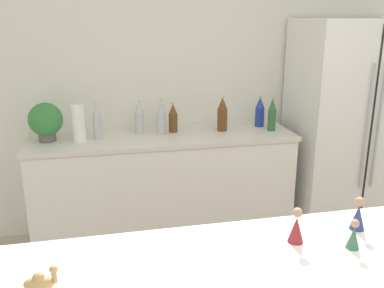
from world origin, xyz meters
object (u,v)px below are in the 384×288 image
(potted_plant, at_px, (46,121))
(back_bottle_0, at_px, (139,118))
(back_bottle_4, at_px, (161,118))
(wise_man_figurine_crimson, at_px, (354,236))
(back_bottle_2, at_px, (222,114))
(wise_man_figurine_blue, at_px, (358,215))
(camel_figurine, at_px, (41,282))
(refrigerator, at_px, (347,127))
(back_bottle_3, at_px, (173,118))
(wise_man_figurine_purple, at_px, (296,227))
(back_bottle_6, at_px, (260,112))
(paper_towel_roll, at_px, (79,123))
(back_bottle_1, at_px, (272,115))
(back_bottle_5, at_px, (97,121))

(potted_plant, xyz_separation_m, back_bottle_0, (0.71, 0.08, -0.03))
(back_bottle_4, bearing_deg, wise_man_figurine_crimson, -77.73)
(back_bottle_0, distance_m, back_bottle_2, 0.68)
(back_bottle_0, bearing_deg, wise_man_figurine_blue, -69.97)
(potted_plant, bearing_deg, back_bottle_2, 0.62)
(back_bottle_4, xyz_separation_m, wise_man_figurine_blue, (0.54, -1.90, 0.01))
(camel_figurine, bearing_deg, wise_man_figurine_crimson, 4.93)
(refrigerator, height_order, back_bottle_3, refrigerator)
(wise_man_figurine_purple, bearing_deg, back_bottle_6, 73.01)
(paper_towel_roll, relative_size, wise_man_figurine_crimson, 2.33)
(refrigerator, distance_m, wise_man_figurine_crimson, 2.27)
(back_bottle_0, relative_size, wise_man_figurine_blue, 1.86)
(back_bottle_0, distance_m, back_bottle_3, 0.27)
(camel_figurine, height_order, wise_man_figurine_blue, wise_man_figurine_blue)
(back_bottle_2, bearing_deg, wise_man_figurine_purple, -97.62)
(back_bottle_1, bearing_deg, wise_man_figurine_crimson, -103.57)
(back_bottle_1, relative_size, back_bottle_5, 0.95)
(potted_plant, bearing_deg, back_bottle_6, 2.69)
(paper_towel_roll, bearing_deg, back_bottle_3, 8.87)
(camel_figurine, bearing_deg, back_bottle_1, 52.08)
(paper_towel_roll, xyz_separation_m, camel_figurine, (-0.04, -2.04, 0.02))
(back_bottle_6, height_order, wise_man_figurine_crimson, back_bottle_6)
(back_bottle_5, bearing_deg, back_bottle_0, 18.27)
(camel_figurine, bearing_deg, back_bottle_2, 60.84)
(wise_man_figurine_crimson, height_order, wise_man_figurine_purple, wise_man_figurine_purple)
(back_bottle_6, distance_m, wise_man_figurine_blue, 1.98)
(back_bottle_0, height_order, back_bottle_6, back_bottle_0)
(back_bottle_4, relative_size, wise_man_figurine_crimson, 2.33)
(back_bottle_0, relative_size, camel_figurine, 1.99)
(back_bottle_5, distance_m, wise_man_figurine_purple, 2.03)
(back_bottle_1, relative_size, back_bottle_2, 0.97)
(wise_man_figurine_blue, height_order, wise_man_figurine_crimson, wise_man_figurine_blue)
(paper_towel_roll, xyz_separation_m, back_bottle_1, (1.54, -0.01, -0.01))
(paper_towel_roll, height_order, wise_man_figurine_crimson, paper_towel_roll)
(back_bottle_1, bearing_deg, back_bottle_0, 171.90)
(back_bottle_0, distance_m, back_bottle_5, 0.35)
(back_bottle_0, height_order, back_bottle_3, back_bottle_0)
(back_bottle_1, bearing_deg, refrigerator, 1.10)
(back_bottle_1, bearing_deg, back_bottle_2, 167.85)
(back_bottle_0, bearing_deg, wise_man_figurine_purple, -78.15)
(back_bottle_2, relative_size, back_bottle_6, 1.09)
(wise_man_figurine_crimson, bearing_deg, wise_man_figurine_blue, 52.21)
(back_bottle_0, distance_m, back_bottle_4, 0.18)
(paper_towel_roll, relative_size, back_bottle_4, 1.00)
(back_bottle_1, relative_size, back_bottle_3, 1.15)
(back_bottle_1, height_order, back_bottle_4, back_bottle_1)
(back_bottle_4, xyz_separation_m, camel_figurine, (-0.67, -2.12, 0.02))
(back_bottle_3, height_order, wise_man_figurine_purple, back_bottle_3)
(potted_plant, height_order, paper_towel_roll, potted_plant)
(back_bottle_1, height_order, back_bottle_3, back_bottle_1)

